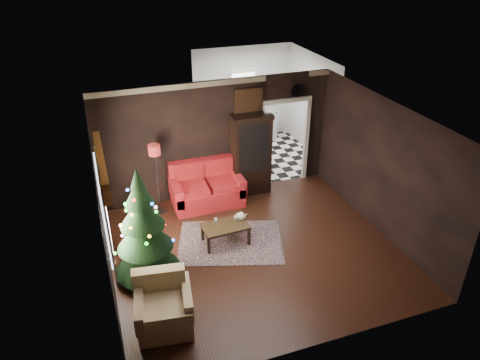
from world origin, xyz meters
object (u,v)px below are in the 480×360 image
object	(u,v)px
christmas_tree	(144,229)
coffee_table	(225,234)
kitchen_table	(254,150)
curio_cabinet	(251,156)
wall_clock	(297,90)
loveseat	(207,185)
armchair	(164,304)
teapot	(240,216)
floor_lamp	(157,180)

from	to	relation	value
christmas_tree	coffee_table	size ratio (longest dim) A/B	2.46
christmas_tree	kitchen_table	world-z (taller)	christmas_tree
curio_cabinet	wall_clock	bearing A→B (deg)	8.53
curio_cabinet	loveseat	bearing A→B (deg)	-169.17
kitchen_table	coffee_table	bearing A→B (deg)	-120.00
armchair	teapot	bearing A→B (deg)	52.49
loveseat	armchair	world-z (taller)	loveseat
curio_cabinet	teapot	size ratio (longest dim) A/B	9.86
kitchen_table	armchair	bearing A→B (deg)	-124.37
curio_cabinet	kitchen_table	bearing A→B (deg)	65.56
curio_cabinet	christmas_tree	size ratio (longest dim) A/B	0.85
loveseat	floor_lamp	world-z (taller)	floor_lamp
loveseat	christmas_tree	world-z (taller)	christmas_tree
curio_cabinet	wall_clock	distance (m)	1.88
loveseat	curio_cabinet	distance (m)	1.25
kitchen_table	loveseat	bearing A→B (deg)	-137.49
coffee_table	wall_clock	bearing A→B (deg)	39.41
teapot	wall_clock	world-z (taller)	wall_clock
loveseat	teapot	size ratio (longest dim) A/B	8.82
christmas_tree	wall_clock	size ratio (longest dim) A/B	7.02
floor_lamp	armchair	distance (m)	3.47
curio_cabinet	wall_clock	size ratio (longest dim) A/B	5.94
kitchen_table	teapot	bearing A→B (deg)	-115.64
coffee_table	wall_clock	size ratio (longest dim) A/B	2.86
floor_lamp	teapot	size ratio (longest dim) A/B	8.67
armchair	wall_clock	distance (m)	5.85
floor_lamp	christmas_tree	distance (m)	2.20
wall_clock	kitchen_table	world-z (taller)	wall_clock
teapot	curio_cabinet	bearing A→B (deg)	63.39
floor_lamp	kitchen_table	distance (m)	3.38
loveseat	wall_clock	size ratio (longest dim) A/B	5.31
loveseat	kitchen_table	bearing A→B (deg)	42.51
christmas_tree	coffee_table	xyz separation A→B (m)	(1.64, 0.52, -0.83)
floor_lamp	wall_clock	world-z (taller)	wall_clock
coffee_table	kitchen_table	world-z (taller)	kitchen_table
armchair	floor_lamp	bearing A→B (deg)	89.22
floor_lamp	armchair	xyz separation A→B (m)	(-0.54, -3.41, -0.37)
coffee_table	wall_clock	distance (m)	3.81
floor_lamp	coffee_table	distance (m)	2.00
christmas_tree	loveseat	bearing A→B (deg)	50.85
floor_lamp	teapot	distance (m)	2.09
floor_lamp	christmas_tree	xyz separation A→B (m)	(-0.60, -2.11, 0.22)
christmas_tree	armchair	bearing A→B (deg)	-87.41
coffee_table	floor_lamp	bearing A→B (deg)	123.32
loveseat	kitchen_table	world-z (taller)	loveseat
curio_cabinet	kitchen_table	distance (m)	1.67
curio_cabinet	coffee_table	size ratio (longest dim) A/B	2.08
coffee_table	teapot	world-z (taller)	teapot
loveseat	coffee_table	bearing A→B (deg)	-92.52
teapot	coffee_table	bearing A→B (deg)	-167.06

